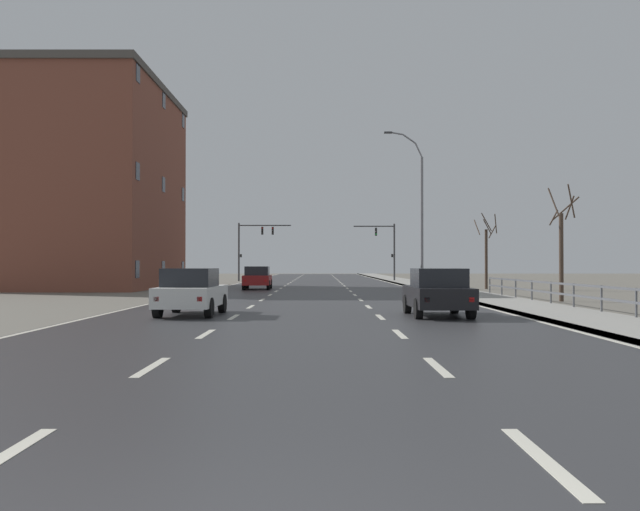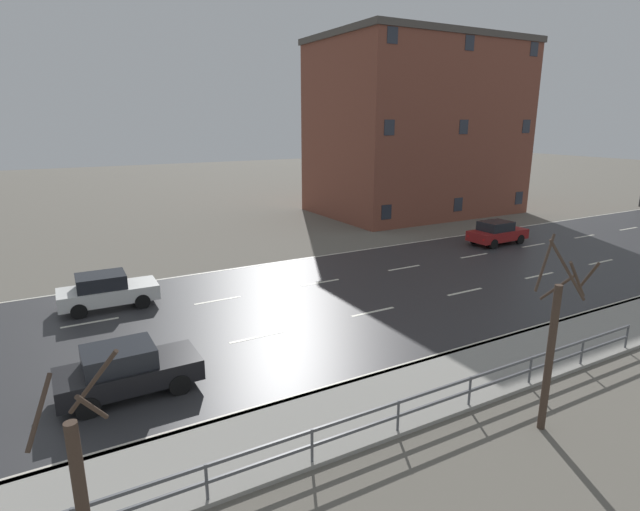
% 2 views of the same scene
% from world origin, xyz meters
% --- Properties ---
extents(ground_plane, '(160.00, 160.00, 0.12)m').
position_xyz_m(ground_plane, '(0.00, 48.00, -0.06)').
color(ground_plane, '#666056').
extents(guardrail, '(0.07, 30.83, 1.00)m').
position_xyz_m(guardrail, '(9.85, 19.38, 0.71)').
color(guardrail, '#515459').
rests_on(guardrail, ground).
extents(car_far_right, '(1.87, 4.11, 1.57)m').
position_xyz_m(car_far_right, '(4.24, 18.67, 0.80)').
color(car_far_right, black).
rests_on(car_far_right, ground).
extents(car_near_left, '(1.91, 4.14, 1.57)m').
position_xyz_m(car_near_left, '(-3.84, 19.09, 0.80)').
color(car_near_left, silver).
rests_on(car_near_left, ground).
extents(car_near_right, '(1.90, 4.13, 1.57)m').
position_xyz_m(car_near_right, '(-3.83, 43.35, 0.80)').
color(car_near_right, maroon).
rests_on(car_near_right, ground).
extents(brick_building, '(11.67, 17.17, 14.75)m').
position_xyz_m(brick_building, '(-16.72, 46.74, 7.39)').
color(brick_building, brown).
rests_on(brick_building, ground).
extents(bare_tree_mid, '(1.45, 1.69, 5.34)m').
position_xyz_m(bare_tree_mid, '(11.54, 28.08, 2.45)').
color(bare_tree_mid, '#423328').
rests_on(bare_tree_mid, ground).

